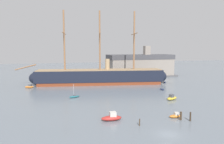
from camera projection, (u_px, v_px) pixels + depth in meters
The scene contains 14 objects.
ground_plane at pixel (168, 134), 38.91m from camera, with size 400.00×400.00×0.00m, color slate.
tall_ship at pixel (100, 76), 92.75m from camera, with size 65.98×18.12×31.90m.
motorboat_foreground_left at pixel (112, 117), 46.40m from camera, with size 4.68×2.13×1.93m.
motorboat_foreground_right at pixel (176, 116), 48.33m from camera, with size 3.05×1.39×1.26m.
motorboat_mid_right at pixel (172, 98), 65.00m from camera, with size 4.47×3.14×1.73m.
sailboat_alongside_bow at pixel (74, 97), 67.78m from camera, with size 3.64×2.09×4.54m.
dinghy_alongside_stern at pixel (162, 89), 80.39m from camera, with size 1.29×2.36×0.53m.
motorboat_far_left at pixel (29, 87), 84.47m from camera, with size 3.61×1.96×1.44m.
dinghy_far_right at pixel (164, 82), 97.20m from camera, with size 1.35×2.51×0.57m.
motorboat_distant_centre at pixel (98, 80), 101.91m from camera, with size 1.79×3.50×1.41m.
mooring_piling_nearest at pixel (190, 117), 45.97m from camera, with size 0.34×0.34×2.01m, color #382B1E.
mooring_piling_left_pair at pixel (140, 122), 43.18m from camera, with size 0.25×0.25×1.47m, color #4C3D2D.
mooring_piling_right_pair at pixel (181, 116), 46.63m from camera, with size 0.43×0.43×1.90m, color #423323.
dockside_warehouse_right at pixel (140, 65), 119.31m from camera, with size 39.62×16.03×17.22m.
Camera 1 is at (-20.16, -33.14, 15.92)m, focal length 33.69 mm.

